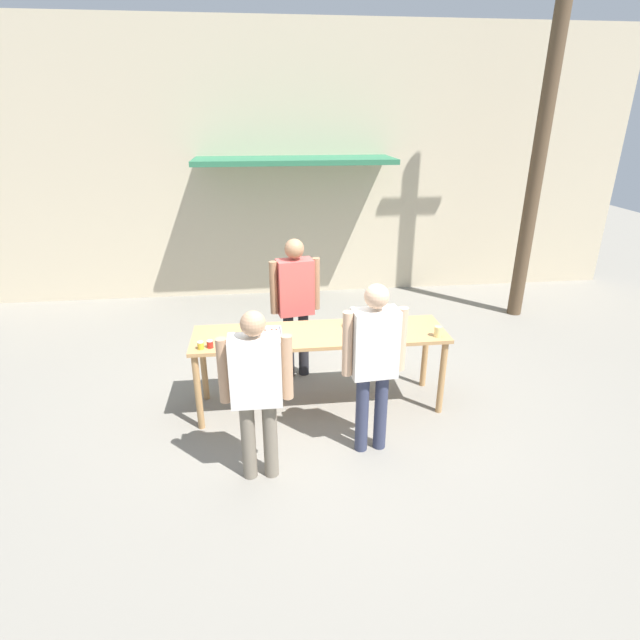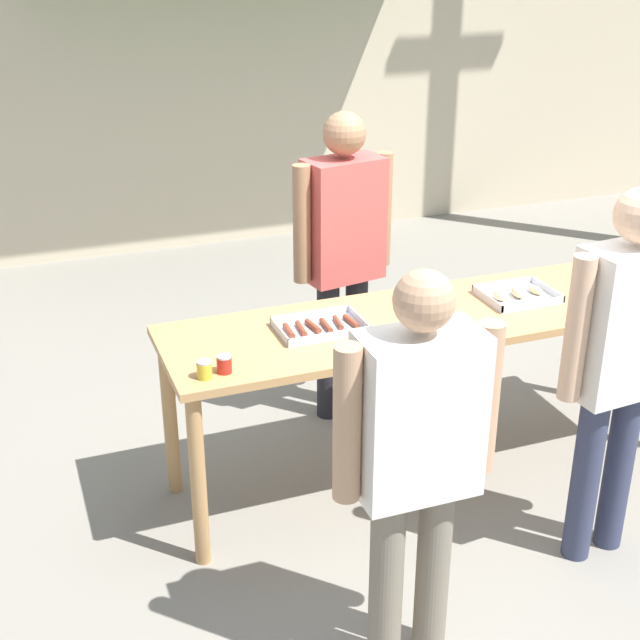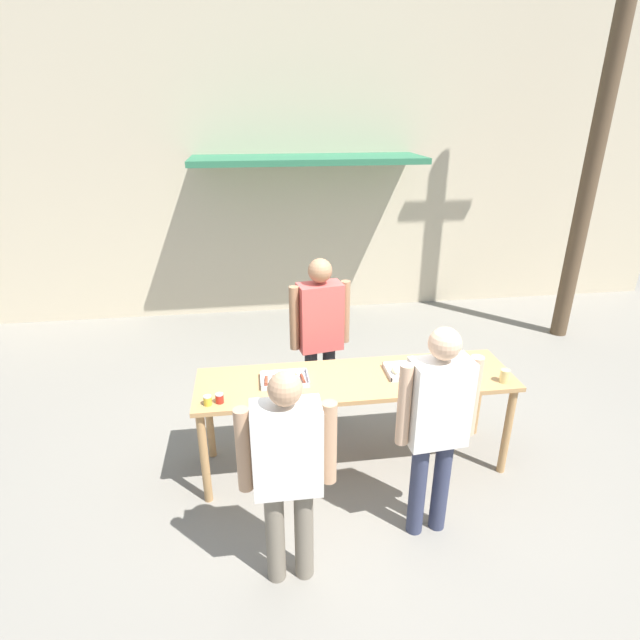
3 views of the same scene
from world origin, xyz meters
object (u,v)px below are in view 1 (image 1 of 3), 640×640
(food_tray_sausages, at_px, (262,333))
(utility_pole, at_px, (544,126))
(beer_cup, at_px, (438,331))
(food_tray_buns, at_px, (361,328))
(condiment_jar_ketchup, at_px, (210,344))
(person_customer_holding_hotdog, at_px, (256,384))
(person_customer_with_cup, at_px, (374,356))
(condiment_jar_mustard, at_px, (201,345))
(person_server_behind_table, at_px, (295,297))

(food_tray_sausages, relative_size, utility_pole, 0.07)
(beer_cup, distance_m, utility_pole, 4.05)
(food_tray_buns, xyz_separation_m, beer_cup, (0.78, -0.27, 0.04))
(condiment_jar_ketchup, bearing_deg, person_customer_holding_hotdog, -62.47)
(person_customer_holding_hotdog, relative_size, utility_pole, 0.29)
(food_tray_sausages, distance_m, person_customer_holding_hotdog, 1.15)
(food_tray_sausages, height_order, condiment_jar_ketchup, condiment_jar_ketchup)
(food_tray_buns, height_order, person_customer_with_cup, person_customer_with_cup)
(condiment_jar_ketchup, relative_size, utility_pole, 0.01)
(food_tray_sausages, relative_size, person_customer_with_cup, 0.24)
(food_tray_buns, distance_m, beer_cup, 0.82)
(person_customer_with_cup, bearing_deg, condiment_jar_mustard, -24.49)
(food_tray_sausages, distance_m, condiment_jar_mustard, 0.68)
(condiment_jar_ketchup, xyz_separation_m, person_server_behind_table, (0.94, 0.98, 0.11))
(beer_cup, relative_size, person_customer_with_cup, 0.07)
(condiment_jar_mustard, height_order, person_customer_with_cup, person_customer_with_cup)
(condiment_jar_ketchup, distance_m, person_customer_with_cup, 1.67)
(food_tray_sausages, xyz_separation_m, person_server_behind_table, (0.41, 0.72, 0.14))
(beer_cup, relative_size, person_server_behind_table, 0.06)
(condiment_jar_ketchup, bearing_deg, person_server_behind_table, 46.10)
(beer_cup, bearing_deg, utility_pole, 48.89)
(food_tray_sausages, relative_size, condiment_jar_ketchup, 5.22)
(food_tray_buns, relative_size, condiment_jar_ketchup, 4.63)
(utility_pole, bearing_deg, person_customer_with_cup, -133.98)
(condiment_jar_mustard, height_order, person_customer_holding_hotdog, person_customer_holding_hotdog)
(food_tray_sausages, bearing_deg, person_customer_holding_hotdog, -93.19)
(condiment_jar_mustard, relative_size, utility_pole, 0.01)
(person_customer_holding_hotdog, height_order, utility_pole, utility_pole)
(condiment_jar_mustard, xyz_separation_m, utility_pole, (4.81, 2.68, 1.98))
(condiment_jar_ketchup, bearing_deg, utility_pole, 29.44)
(food_tray_sausages, distance_m, person_customer_with_cup, 1.35)
(person_server_behind_table, bearing_deg, person_customer_with_cup, -78.97)
(food_tray_sausages, relative_size, person_server_behind_table, 0.23)
(food_tray_sausages, xyz_separation_m, condiment_jar_ketchup, (-0.53, -0.26, 0.02))
(person_server_behind_table, bearing_deg, person_customer_holding_hotdog, -114.36)
(utility_pole, bearing_deg, person_customer_holding_hotdog, -140.09)
(food_tray_buns, xyz_separation_m, condiment_jar_mustard, (-1.70, -0.28, 0.02))
(food_tray_buns, xyz_separation_m, person_customer_holding_hotdog, (-1.14, -1.15, 0.04))
(food_tray_sausages, distance_m, beer_cup, 1.87)
(condiment_jar_ketchup, relative_size, person_server_behind_table, 0.04)
(condiment_jar_ketchup, height_order, utility_pole, utility_pole)
(food_tray_buns, bearing_deg, utility_pole, 37.69)
(condiment_jar_ketchup, xyz_separation_m, person_customer_holding_hotdog, (0.47, -0.89, 0.02))
(person_customer_with_cup, height_order, utility_pole, utility_pole)
(person_server_behind_table, bearing_deg, food_tray_buns, -57.25)
(food_tray_buns, relative_size, person_customer_with_cup, 0.21)
(beer_cup, bearing_deg, food_tray_sausages, 171.78)
(condiment_jar_mustard, bearing_deg, utility_pole, 29.14)
(food_tray_sausages, relative_size, person_customer_holding_hotdog, 0.25)
(beer_cup, bearing_deg, person_customer_with_cup, -143.98)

